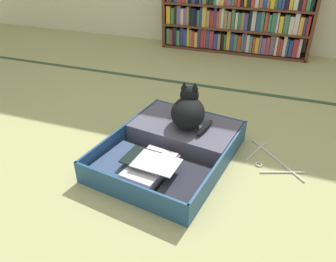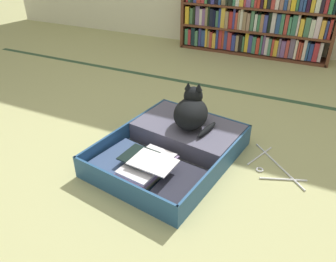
% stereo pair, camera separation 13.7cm
% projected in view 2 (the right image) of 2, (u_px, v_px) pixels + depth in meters
% --- Properties ---
extents(ground_plane, '(10.00, 10.00, 0.00)m').
position_uv_depth(ground_plane, '(139.00, 180.00, 1.67)').
color(ground_plane, tan).
extents(tatami_border, '(4.80, 0.05, 0.00)m').
position_uv_depth(tatami_border, '(217.00, 88.00, 2.65)').
color(tatami_border, '#304D34').
rests_on(tatami_border, ground_plane).
extents(bookshelf, '(1.49, 0.24, 0.70)m').
position_uv_depth(bookshelf, '(254.00, 19.00, 3.22)').
color(bookshelf, brown).
rests_on(bookshelf, ground_plane).
extents(open_suitcase, '(0.73, 0.88, 0.13)m').
position_uv_depth(open_suitcase, '(175.00, 146.00, 1.84)').
color(open_suitcase, navy).
rests_on(open_suitcase, ground_plane).
extents(black_cat, '(0.26, 0.29, 0.25)m').
position_uv_depth(black_cat, '(192.00, 112.00, 1.84)').
color(black_cat, black).
rests_on(black_cat, open_suitcase).
extents(clothes_hanger, '(0.31, 0.31, 0.01)m').
position_uv_depth(clothes_hanger, '(272.00, 167.00, 1.75)').
color(clothes_hanger, silver).
rests_on(clothes_hanger, ground_plane).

